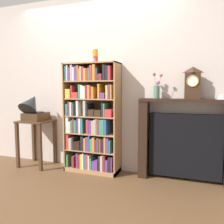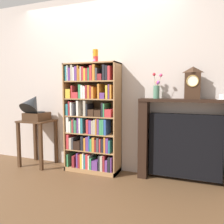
% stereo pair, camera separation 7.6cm
% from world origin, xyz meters
% --- Properties ---
extents(ground_plane, '(7.99, 6.40, 0.02)m').
position_xyz_m(ground_plane, '(0.00, 0.00, -0.01)').
color(ground_plane, brown).
extents(wall_back, '(4.99, 0.08, 2.60)m').
position_xyz_m(wall_back, '(0.18, 0.29, 1.30)').
color(wall_back, beige).
rests_on(wall_back, ground).
extents(bookshelf, '(0.80, 0.31, 1.59)m').
position_xyz_m(bookshelf, '(-0.01, 0.09, 0.75)').
color(bookshelf, '#A87A4C').
rests_on(bookshelf, ground).
extents(cup_stack, '(0.08, 0.08, 0.18)m').
position_xyz_m(cup_stack, '(0.07, 0.06, 1.68)').
color(cup_stack, red).
rests_on(cup_stack, bookshelf).
extents(side_table_left, '(0.48, 0.45, 0.73)m').
position_xyz_m(side_table_left, '(-0.94, 0.03, 0.52)').
color(side_table_left, '#472D1C').
rests_on(side_table_left, ground).
extents(gramophone, '(0.30, 0.46, 0.48)m').
position_xyz_m(gramophone, '(-0.94, -0.03, 0.93)').
color(gramophone, '#472D1C').
rests_on(gramophone, side_table_left).
extents(fireplace_mantel, '(1.20, 0.21, 1.09)m').
position_xyz_m(fireplace_mantel, '(1.30, 0.17, 0.53)').
color(fireplace_mantel, black).
rests_on(fireplace_mantel, ground).
extents(mantel_clock, '(0.19, 0.13, 0.40)m').
position_xyz_m(mantel_clock, '(1.37, 0.14, 1.29)').
color(mantel_clock, '#382316').
rests_on(mantel_clock, fireplace_mantel).
extents(flower_vase, '(0.13, 0.13, 0.34)m').
position_xyz_m(flower_vase, '(0.92, 0.15, 1.21)').
color(flower_vase, '#4C7A60').
rests_on(flower_vase, fireplace_mantel).
extents(teacup_with_saucer, '(0.13, 0.13, 0.06)m').
position_xyz_m(teacup_with_saucer, '(1.72, 0.15, 1.12)').
color(teacup_with_saucer, white).
rests_on(teacup_with_saucer, fireplace_mantel).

